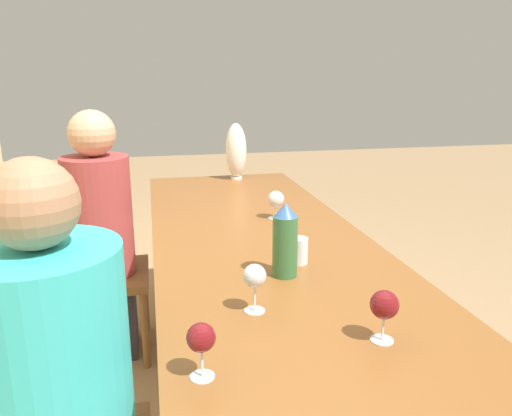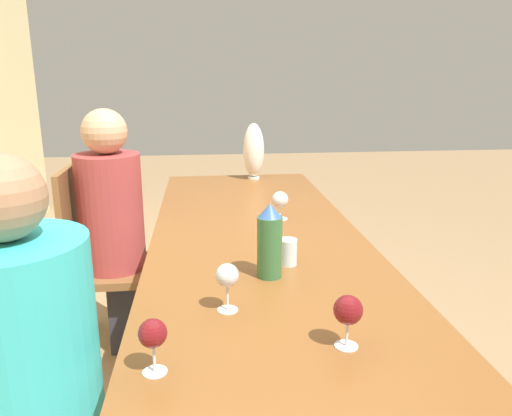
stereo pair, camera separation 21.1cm
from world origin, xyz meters
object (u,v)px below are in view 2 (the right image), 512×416
at_px(vase, 254,151).
at_px(wine_glass_0, 280,200).
at_px(water_tumbler, 288,252).
at_px(wine_glass_1, 227,277).
at_px(person_far, 114,224).
at_px(wine_glass_3, 153,335).
at_px(wine_glass_2, 348,311).
at_px(water_bottle, 270,242).
at_px(chair_far, 99,257).
at_px(person_near, 32,379).

bearing_deg(vase, wine_glass_0, -178.18).
height_order(water_tumbler, vase, vase).
relative_size(water_tumbler, vase, 0.27).
distance_m(wine_glass_1, person_far, 1.31).
bearing_deg(wine_glass_3, wine_glass_2, -82.44).
distance_m(water_bottle, wine_glass_3, 0.62).
distance_m(wine_glass_2, chair_far, 1.71).
height_order(wine_glass_2, person_near, person_near).
bearing_deg(person_far, wine_glass_1, -156.55).
distance_m(chair_far, person_far, 0.20).
bearing_deg(wine_glass_3, person_far, 12.85).
relative_size(water_bottle, wine_glass_3, 1.90).
bearing_deg(person_near, wine_glass_2, -97.78).
distance_m(water_bottle, person_near, 0.79).
xyz_separation_m(water_bottle, wine_glass_3, (-0.52, 0.33, -0.03)).
bearing_deg(person_far, vase, -52.56).
relative_size(wine_glass_0, wine_glass_3, 0.99).
height_order(person_near, person_far, person_far).
height_order(wine_glass_1, person_near, person_near).
bearing_deg(water_tumbler, vase, -1.18).
distance_m(water_tumbler, wine_glass_2, 0.56).
bearing_deg(water_bottle, person_far, 34.83).
bearing_deg(wine_glass_2, chair_far, 32.09).
bearing_deg(wine_glass_0, water_bottle, 168.24).
height_order(chair_far, person_far, person_far).
distance_m(wine_glass_0, chair_far, 1.01).
distance_m(wine_glass_0, person_near, 1.30).
bearing_deg(person_near, water_bottle, -62.43).
xyz_separation_m(wine_glass_0, person_near, (-1.00, 0.80, -0.20)).
height_order(wine_glass_3, person_far, person_far).
height_order(vase, person_far, person_far).
bearing_deg(wine_glass_0, person_far, 69.26).
bearing_deg(chair_far, person_near, -175.99).
relative_size(wine_glass_0, chair_far, 0.13).
xyz_separation_m(person_near, person_far, (1.31, 0.00, 0.02)).
xyz_separation_m(wine_glass_1, wine_glass_3, (-0.29, 0.18, -0.01)).
height_order(wine_glass_0, wine_glass_2, wine_glass_2).
height_order(vase, wine_glass_0, vase).
relative_size(water_bottle, wine_glass_1, 1.77).
bearing_deg(wine_glass_3, chair_far, 16.09).
height_order(wine_glass_0, wine_glass_1, wine_glass_1).
relative_size(wine_glass_1, chair_far, 0.15).
bearing_deg(wine_glass_1, vase, -8.25).
xyz_separation_m(wine_glass_0, wine_glass_2, (-1.11, 0.01, 0.01)).
height_order(water_tumbler, wine_glass_0, wine_glass_0).
bearing_deg(wine_glass_2, wine_glass_3, 97.56).
distance_m(water_bottle, chair_far, 1.28).
distance_m(wine_glass_2, person_near, 0.83).
bearing_deg(person_far, water_tumbler, -139.17).
bearing_deg(water_bottle, vase, -3.97).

